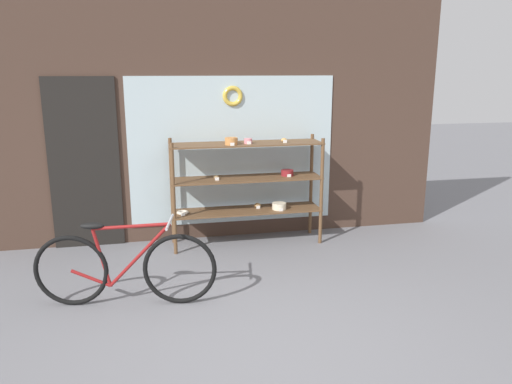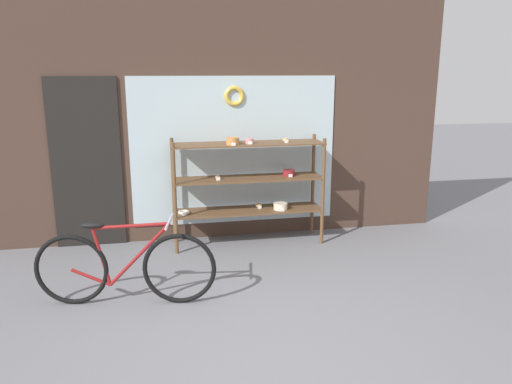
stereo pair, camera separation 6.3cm
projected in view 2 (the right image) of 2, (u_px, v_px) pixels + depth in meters
ground_plane at (267, 350)px, 3.98m from camera, size 30.00×30.00×0.00m
storefront_facade at (215, 119)px, 6.35m from camera, size 6.02×0.13×3.19m
display_case at (249, 180)px, 6.24m from camera, size 1.88×0.46×1.38m
bicycle at (125, 267)px, 4.69m from camera, size 1.69×0.47×0.83m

